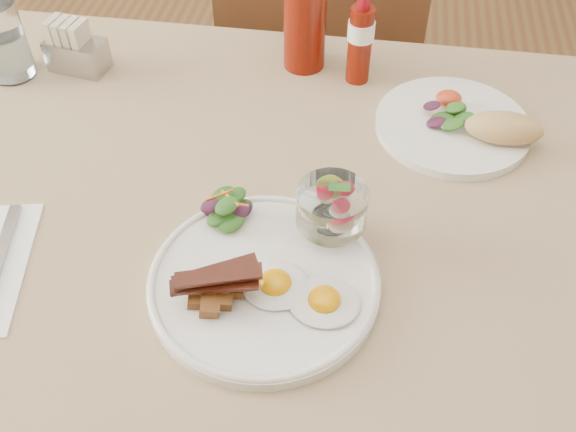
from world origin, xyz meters
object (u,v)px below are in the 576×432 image
hot_sauce_bottle (360,40)px  ketchup_bottle (305,13)px  water_glass (4,45)px  table (272,249)px  main_plate (264,283)px  fruit_cup (332,207)px  sugar_caddy (75,49)px  chair_far (322,70)px  second_plate (465,125)px

hot_sauce_bottle → ketchup_bottle: bearing=162.6°
hot_sauce_bottle → water_glass: bearing=-172.7°
table → hot_sauce_bottle: hot_sauce_bottle is taller
main_plate → fruit_cup: size_ratio=3.15×
sugar_caddy → water_glass: size_ratio=0.81×
table → sugar_caddy: size_ratio=12.84×
sugar_caddy → table: bearing=-26.0°
ketchup_bottle → hot_sauce_bottle: (0.09, -0.03, -0.02)m
sugar_caddy → chair_far: bearing=55.7°
chair_far → sugar_caddy: 0.60m
chair_far → fruit_cup: (0.09, -0.71, 0.29)m
water_glass → fruit_cup: bearing=-27.2°
table → fruit_cup: fruit_cup is taller
main_plate → fruit_cup: fruit_cup is taller
fruit_cup → sugar_caddy: size_ratio=0.86×
chair_far → second_plate: size_ratio=3.81×
water_glass → table: bearing=-26.6°
sugar_caddy → ketchup_bottle: bearing=20.3°
table → water_glass: bearing=153.4°
table → chair_far: size_ratio=1.43×
main_plate → sugar_caddy: (-0.39, 0.41, 0.03)m
ketchup_bottle → second_plate: bearing=-28.7°
water_glass → hot_sauce_bottle: bearing=7.3°
table → second_plate: bearing=37.1°
main_plate → ketchup_bottle: (-0.02, 0.48, 0.09)m
table → chair_far: 0.68m
fruit_cup → ketchup_bottle: 0.40m
fruit_cup → hot_sauce_bottle: size_ratio=0.59×
table → ketchup_bottle: ketchup_bottle is taller
table → second_plate: size_ratio=5.46×
hot_sauce_bottle → second_plate: bearing=-34.0°
main_plate → sugar_caddy: sugar_caddy is taller
ketchup_bottle → hot_sauce_bottle: bearing=-17.4°
hot_sauce_bottle → sugar_caddy: bearing=-175.0°
chair_far → sugar_caddy: size_ratio=8.98×
table → sugar_caddy: sugar_caddy is taller
chair_far → second_plate: bearing=-60.5°
fruit_cup → hot_sauce_bottle: hot_sauce_bottle is taller
chair_far → water_glass: bearing=-138.7°
main_plate → table: bearing=96.5°
second_plate → hot_sauce_bottle: size_ratio=1.61×
chair_far → sugar_caddy: chair_far is taller
table → chair_far: chair_far is taller
hot_sauce_bottle → water_glass: 0.58m
fruit_cup → second_plate: bearing=54.6°
main_plate → water_glass: bearing=142.9°
table → sugar_caddy: 0.48m
ketchup_bottle → main_plate: bearing=-88.0°
ketchup_bottle → water_glass: bearing=-167.9°
table → main_plate: (0.02, -0.13, 0.10)m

